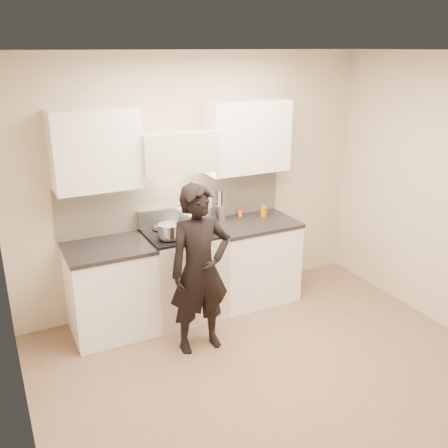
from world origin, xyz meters
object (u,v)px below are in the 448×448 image
object	(u,v)px
counter_right	(252,260)
wok	(196,215)
stove	(184,273)
person	(200,270)
utensil_crock	(220,211)

from	to	relation	value
counter_right	wok	size ratio (longest dim) A/B	2.21
stove	person	xyz separation A→B (m)	(-0.10, -0.65, 0.33)
stove	counter_right	size ratio (longest dim) A/B	1.04
stove	wok	distance (m)	0.62
stove	wok	bearing A→B (deg)	31.14
utensil_crock	person	world-z (taller)	person
stove	wok	world-z (taller)	wok
counter_right	person	distance (m)	1.19
counter_right	person	world-z (taller)	person
stove	utensil_crock	world-z (taller)	utensil_crock
utensil_crock	counter_right	bearing A→B (deg)	-34.54
stove	counter_right	world-z (taller)	stove
wok	stove	bearing A→B (deg)	-148.86
counter_right	utensil_crock	distance (m)	0.67
person	wok	bearing A→B (deg)	69.96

